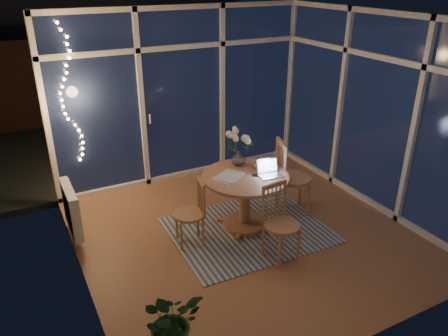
{
  "coord_description": "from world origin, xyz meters",
  "views": [
    {
      "loc": [
        -2.42,
        -4.02,
        3.05
      ],
      "look_at": [
        -0.19,
        0.25,
        0.84
      ],
      "focal_mm": 35.0,
      "sensor_mm": 36.0,
      "label": 1
    }
  ],
  "objects_px": {
    "chair_right": "(294,177)",
    "flower_vase": "(238,158)",
    "chair_left": "(189,213)",
    "potted_plant": "(172,327)",
    "laptop": "(271,168)",
    "dining_table": "(245,202)",
    "chair_front": "(282,224)"
  },
  "relations": [
    {
      "from": "chair_right",
      "to": "chair_front",
      "type": "bearing_deg",
      "value": 154.18
    },
    {
      "from": "chair_left",
      "to": "potted_plant",
      "type": "height_order",
      "value": "chair_left"
    },
    {
      "from": "dining_table",
      "to": "chair_left",
      "type": "distance_m",
      "value": 0.77
    },
    {
      "from": "dining_table",
      "to": "chair_right",
      "type": "xyz_separation_m",
      "value": [
        0.77,
        0.04,
        0.16
      ]
    },
    {
      "from": "chair_right",
      "to": "flower_vase",
      "type": "height_order",
      "value": "chair_right"
    },
    {
      "from": "dining_table",
      "to": "chair_right",
      "type": "relative_size",
      "value": 1.02
    },
    {
      "from": "chair_right",
      "to": "laptop",
      "type": "relative_size",
      "value": 3.74
    },
    {
      "from": "flower_vase",
      "to": "potted_plant",
      "type": "bearing_deg",
      "value": -131.59
    },
    {
      "from": "dining_table",
      "to": "laptop",
      "type": "height_order",
      "value": "laptop"
    },
    {
      "from": "flower_vase",
      "to": "laptop",
      "type": "bearing_deg",
      "value": -67.3
    },
    {
      "from": "chair_right",
      "to": "flower_vase",
      "type": "bearing_deg",
      "value": 85.11
    },
    {
      "from": "dining_table",
      "to": "potted_plant",
      "type": "xyz_separation_m",
      "value": [
        -1.6,
        -1.57,
        0.01
      ]
    },
    {
      "from": "dining_table",
      "to": "chair_left",
      "type": "bearing_deg",
      "value": -178.7
    },
    {
      "from": "dining_table",
      "to": "flower_vase",
      "type": "bearing_deg",
      "value": 76.63
    },
    {
      "from": "dining_table",
      "to": "chair_left",
      "type": "relative_size",
      "value": 1.28
    },
    {
      "from": "dining_table",
      "to": "chair_right",
      "type": "distance_m",
      "value": 0.79
    },
    {
      "from": "chair_right",
      "to": "flower_vase",
      "type": "distance_m",
      "value": 0.81
    },
    {
      "from": "potted_plant",
      "to": "chair_left",
      "type": "bearing_deg",
      "value": 61.97
    },
    {
      "from": "laptop",
      "to": "dining_table",
      "type": "bearing_deg",
      "value": 157.07
    },
    {
      "from": "laptop",
      "to": "chair_right",
      "type": "bearing_deg",
      "value": 27.7
    },
    {
      "from": "chair_left",
      "to": "chair_right",
      "type": "height_order",
      "value": "chair_right"
    },
    {
      "from": "dining_table",
      "to": "potted_plant",
      "type": "height_order",
      "value": "potted_plant"
    },
    {
      "from": "dining_table",
      "to": "potted_plant",
      "type": "relative_size",
      "value": 1.42
    },
    {
      "from": "dining_table",
      "to": "potted_plant",
      "type": "bearing_deg",
      "value": -135.47
    },
    {
      "from": "chair_front",
      "to": "flower_vase",
      "type": "height_order",
      "value": "flower_vase"
    },
    {
      "from": "flower_vase",
      "to": "chair_left",
      "type": "bearing_deg",
      "value": -158.68
    },
    {
      "from": "dining_table",
      "to": "potted_plant",
      "type": "distance_m",
      "value": 2.24
    },
    {
      "from": "chair_front",
      "to": "chair_left",
      "type": "bearing_deg",
      "value": 130.82
    },
    {
      "from": "chair_left",
      "to": "flower_vase",
      "type": "relative_size",
      "value": 4.02
    },
    {
      "from": "flower_vase",
      "to": "potted_plant",
      "type": "relative_size",
      "value": 0.28
    },
    {
      "from": "chair_front",
      "to": "potted_plant",
      "type": "relative_size",
      "value": 1.2
    },
    {
      "from": "dining_table",
      "to": "flower_vase",
      "type": "xyz_separation_m",
      "value": [
        0.07,
        0.31,
        0.47
      ]
    }
  ]
}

